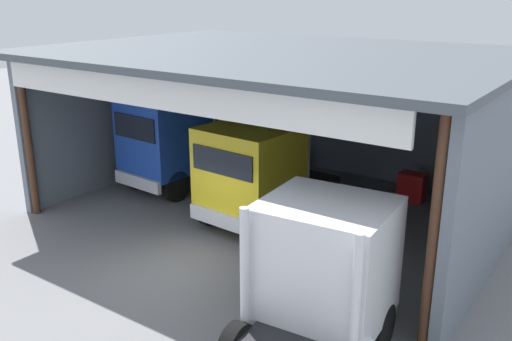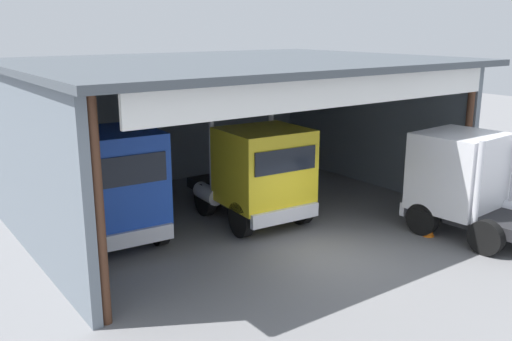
% 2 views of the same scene
% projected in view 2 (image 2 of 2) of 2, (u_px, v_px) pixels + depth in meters
% --- Properties ---
extents(ground_plane, '(80.00, 80.00, 0.00)m').
position_uv_depth(ground_plane, '(328.00, 256.00, 15.94)').
color(ground_plane, slate).
rests_on(ground_plane, ground).
extents(workshop_shed, '(14.14, 10.91, 5.34)m').
position_uv_depth(workshop_shed, '(217.00, 104.00, 19.61)').
color(workshop_shed, slate).
rests_on(workshop_shed, ground).
extents(truck_blue_center_left_bay, '(2.62, 4.73, 3.51)m').
position_uv_depth(truck_blue_center_left_bay, '(114.00, 184.00, 16.39)').
color(truck_blue_center_left_bay, '#1E47B7').
rests_on(truck_blue_center_left_bay, ground).
extents(truck_yellow_center_right_bay, '(2.83, 5.23, 3.46)m').
position_uv_depth(truck_yellow_center_right_bay, '(258.00, 173.00, 18.24)').
color(truck_yellow_center_right_bay, yellow).
rests_on(truck_yellow_center_right_bay, ground).
extents(truck_white_center_bay, '(2.87, 4.55, 3.28)m').
position_uv_depth(truck_white_center_bay, '(465.00, 181.00, 17.38)').
color(truck_white_center_bay, white).
rests_on(truck_white_center_bay, ground).
extents(oil_drum, '(0.58, 0.58, 0.93)m').
position_uv_depth(oil_drum, '(137.00, 184.00, 21.58)').
color(oil_drum, '#194CB2').
rests_on(oil_drum, ground).
extents(tool_cart, '(0.90, 0.60, 1.00)m').
position_uv_depth(tool_cart, '(251.00, 166.00, 24.23)').
color(tool_cart, red).
rests_on(tool_cart, ground).
extents(traffic_cone, '(0.36, 0.36, 0.56)m').
position_uv_depth(traffic_cone, '(429.00, 228.00, 17.41)').
color(traffic_cone, orange).
rests_on(traffic_cone, ground).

